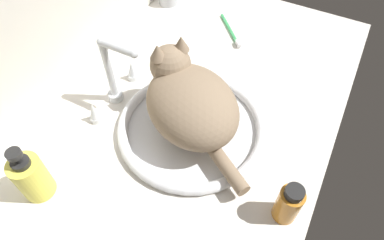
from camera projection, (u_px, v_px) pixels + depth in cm
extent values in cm
cube|color=silver|center=(192.00, 114.00, 90.27)|extent=(121.86, 72.15, 3.00)
cube|color=silver|center=(64.00, 17.00, 86.19)|extent=(121.86, 2.40, 40.17)
torus|color=white|center=(192.00, 127.00, 84.21)|extent=(37.54, 37.54, 2.66)
cylinder|color=white|center=(192.00, 129.00, 85.02)|extent=(33.55, 33.55, 0.60)
cylinder|color=silver|center=(116.00, 95.00, 91.07)|extent=(4.00, 4.00, 2.10)
cylinder|color=silver|center=(109.00, 69.00, 83.45)|extent=(2.00, 2.00, 17.23)
sphere|color=silver|center=(101.00, 42.00, 76.67)|extent=(2.20, 2.20, 2.20)
cylinder|color=silver|center=(117.00, 48.00, 75.40)|extent=(2.00, 8.91, 2.00)
sphere|color=silver|center=(134.00, 54.00, 74.14)|extent=(2.10, 2.10, 2.10)
cylinder|color=silver|center=(96.00, 118.00, 86.56)|extent=(3.20, 3.20, 1.60)
cone|color=silver|center=(94.00, 110.00, 84.10)|extent=(2.88, 2.88, 4.63)
cylinder|color=silver|center=(133.00, 76.00, 95.97)|extent=(3.20, 3.20, 1.60)
cone|color=silver|center=(132.00, 68.00, 93.52)|extent=(2.88, 2.88, 4.63)
ellipsoid|color=#8C755B|center=(192.00, 105.00, 77.74)|extent=(30.89, 32.52, 13.76)
sphere|color=#8C755B|center=(171.00, 65.00, 79.80)|extent=(10.02, 10.02, 10.02)
cone|color=#8C755B|center=(158.00, 52.00, 74.64)|extent=(3.81, 3.81, 3.76)
cone|color=#8C755B|center=(181.00, 43.00, 76.48)|extent=(3.81, 3.81, 3.76)
ellipsoid|color=silver|center=(164.00, 59.00, 82.60)|extent=(5.17, 4.81, 3.21)
ellipsoid|color=silver|center=(174.00, 83.00, 83.09)|extent=(13.23, 12.07, 7.57)
cylinder|color=#8C755B|center=(227.00, 168.00, 73.57)|extent=(9.84, 12.79, 3.20)
cylinder|color=#E5DB4C|center=(32.00, 178.00, 70.63)|extent=(6.74, 6.74, 11.04)
cylinder|color=black|center=(21.00, 163.00, 65.81)|extent=(3.71, 3.71, 1.20)
cylinder|color=black|center=(17.00, 159.00, 64.55)|extent=(1.35, 1.35, 2.02)
cylinder|color=black|center=(14.00, 154.00, 63.28)|extent=(3.03, 3.03, 1.20)
cylinder|color=#C67A23|center=(288.00, 205.00, 67.86)|extent=(5.06, 5.06, 9.24)
cylinder|color=black|center=(294.00, 193.00, 63.52)|extent=(3.79, 3.79, 1.80)
cylinder|color=#3FB266|center=(229.00, 28.00, 110.24)|extent=(11.67, 10.85, 1.00)
cube|color=white|center=(238.00, 43.00, 104.56)|extent=(2.73, 2.64, 1.20)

